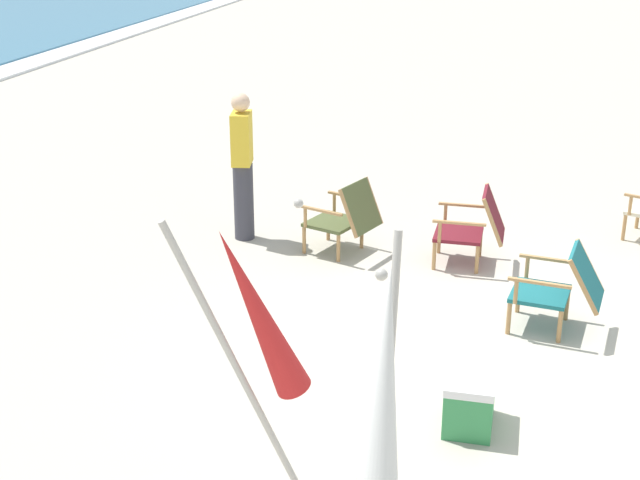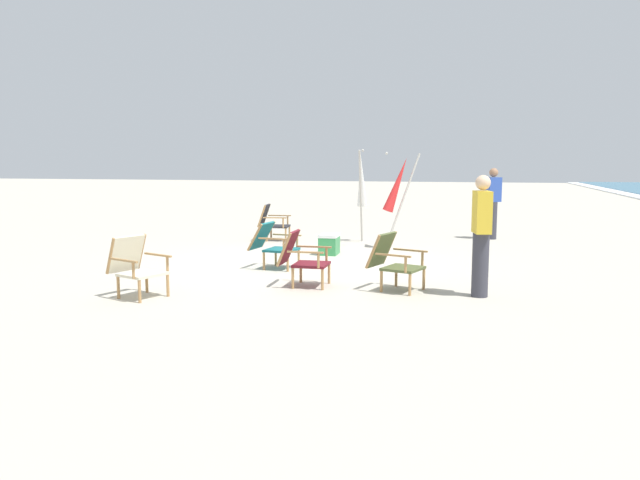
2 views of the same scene
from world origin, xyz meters
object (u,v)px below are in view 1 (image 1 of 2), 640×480
umbrella_furled_white (384,389)px  person_by_waterline (243,165)px  beach_chair_mid_center (561,286)px  umbrella_furled_red (257,316)px  beach_chair_far_center (474,225)px  cooler_box (470,400)px  beach_chair_front_right (346,216)px

umbrella_furled_white → person_by_waterline: size_ratio=1.26×
beach_chair_mid_center → umbrella_furled_red: (-2.89, 1.82, 0.87)m
beach_chair_far_center → cooler_box: beach_chair_far_center is taller
umbrella_furled_white → person_by_waterline: bearing=25.2°
beach_chair_mid_center → person_by_waterline: person_by_waterline is taller
beach_chair_front_right → person_by_waterline: (0.19, 1.19, 0.41)m
umbrella_furled_red → beach_chair_front_right: bearing=4.9°
umbrella_furled_red → cooler_box: 2.01m
beach_chair_far_center → umbrella_furled_red: umbrella_furled_red is taller
beach_chair_front_right → beach_chair_mid_center: bearing=-121.3°
beach_chair_front_right → beach_chair_mid_center: (-1.32, -2.18, -0.01)m
beach_chair_far_center → beach_chair_mid_center: 1.58m
umbrella_furled_white → person_by_waterline: 5.68m
beach_chair_front_right → cooler_box: (-3.02, -1.55, -0.23)m
umbrella_furled_white → person_by_waterline: umbrella_furled_white is taller
beach_chair_mid_center → person_by_waterline: (1.51, 3.36, 0.42)m
beach_chair_far_center → umbrella_furled_white: umbrella_furled_white is taller
person_by_waterline → beach_chair_far_center: bearing=-94.0°
beach_chair_front_right → cooler_box: size_ratio=1.76×
beach_chair_front_right → person_by_waterline: bearing=80.8°
beach_chair_mid_center → cooler_box: bearing=159.7°
umbrella_furled_white → umbrella_furled_red: bearing=50.4°
umbrella_furled_white → beach_chair_mid_center: bearing=-14.9°
person_by_waterline → beach_chair_front_right: bearing=-99.2°
beach_chair_far_center → person_by_waterline: size_ratio=0.50×
beach_chair_far_center → beach_chair_front_right: bearing=90.7°
cooler_box → person_by_waterline: bearing=40.4°
cooler_box → umbrella_furled_red: bearing=135.1°
umbrella_furled_white → cooler_box: 2.24m
umbrella_furled_white → beach_chair_front_right: bearing=13.9°
beach_chair_far_center → person_by_waterline: 2.56m
beach_chair_far_center → umbrella_furled_red: 4.43m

